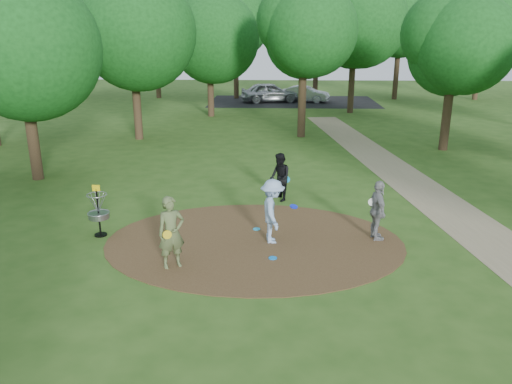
{
  "coord_description": "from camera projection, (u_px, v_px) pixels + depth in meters",
  "views": [
    {
      "loc": [
        0.57,
        -12.96,
        5.66
      ],
      "look_at": [
        0.0,
        1.2,
        1.1
      ],
      "focal_mm": 35.0,
      "sensor_mm": 36.0,
      "label": 1
    }
  ],
  "objects": [
    {
      "name": "tree_ring",
      "position": [
        298.0,
        42.0,
        20.82
      ],
      "size": [
        37.18,
        45.79,
        9.24
      ],
      "color": "#332316",
      "rests_on": "ground"
    },
    {
      "name": "car_left",
      "position": [
        270.0,
        92.0,
        41.9
      ],
      "size": [
        5.14,
        2.91,
        1.65
      ],
      "primitive_type": "imported",
      "rotation": [
        0.0,
        0.0,
        1.78
      ],
      "color": "#A4A7AB",
      "rests_on": "ground"
    },
    {
      "name": "player_observer_with_disc",
      "position": [
        171.0,
        233.0,
        12.31
      ],
      "size": [
        0.81,
        0.72,
        1.86
      ],
      "color": "#57663B",
      "rests_on": "ground"
    },
    {
      "name": "player_waiting_with_disc",
      "position": [
        378.0,
        211.0,
        14.01
      ],
      "size": [
        0.57,
        1.07,
        1.74
      ],
      "color": "gray",
      "rests_on": "ground"
    },
    {
      "name": "footpath",
      "position": [
        462.0,
        220.0,
        15.74
      ],
      "size": [
        7.55,
        39.89,
        0.01
      ],
      "primitive_type": "cube",
      "rotation": [
        0.0,
        0.0,
        0.14
      ],
      "color": "#8C7A5B",
      "rests_on": "ground"
    },
    {
      "name": "ground",
      "position": [
        254.0,
        242.0,
        14.09
      ],
      "size": [
        100.0,
        100.0,
        0.0
      ],
      "primitive_type": "plane",
      "color": "#2D5119",
      "rests_on": "ground"
    },
    {
      "name": "dirt_clearing",
      "position": [
        254.0,
        242.0,
        14.08
      ],
      "size": [
        8.4,
        8.4,
        0.02
      ],
      "primitive_type": "cylinder",
      "color": "#47301C",
      "rests_on": "ground"
    },
    {
      "name": "player_throwing_with_disc",
      "position": [
        273.0,
        211.0,
        13.82
      ],
      "size": [
        1.16,
        1.26,
        1.83
      ],
      "color": "#96B5E0",
      "rests_on": "ground"
    },
    {
      "name": "parking_lot",
      "position": [
        293.0,
        101.0,
        42.55
      ],
      "size": [
        14.0,
        8.0,
        0.01
      ],
      "primitive_type": "cube",
      "color": "black",
      "rests_on": "ground"
    },
    {
      "name": "player_walking_with_disc",
      "position": [
        280.0,
        177.0,
        17.33
      ],
      "size": [
        0.9,
        1.0,
        1.69
      ],
      "color": "black",
      "rests_on": "ground"
    },
    {
      "name": "disc_golf_basket",
      "position": [
        98.0,
        207.0,
        14.28
      ],
      "size": [
        0.63,
        0.63,
        1.54
      ],
      "color": "black",
      "rests_on": "ground"
    },
    {
      "name": "car_right",
      "position": [
        305.0,
        94.0,
        42.05
      ],
      "size": [
        4.34,
        2.46,
        1.35
      ],
      "primitive_type": "imported",
      "rotation": [
        0.0,
        0.0,
        1.3
      ],
      "color": "#9DA2A5",
      "rests_on": "ground"
    },
    {
      "name": "disc_ground_cyan",
      "position": [
        257.0,
        229.0,
        14.94
      ],
      "size": [
        0.22,
        0.22,
        0.02
      ],
      "primitive_type": "cylinder",
      "color": "#1BA3DB",
      "rests_on": "dirt_clearing"
    },
    {
      "name": "disc_ground_blue",
      "position": [
        273.0,
        258.0,
        13.02
      ],
      "size": [
        0.22,
        0.22,
        0.02
      ],
      "primitive_type": "cylinder",
      "color": "#0D7FED",
      "rests_on": "dirt_clearing"
    }
  ]
}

